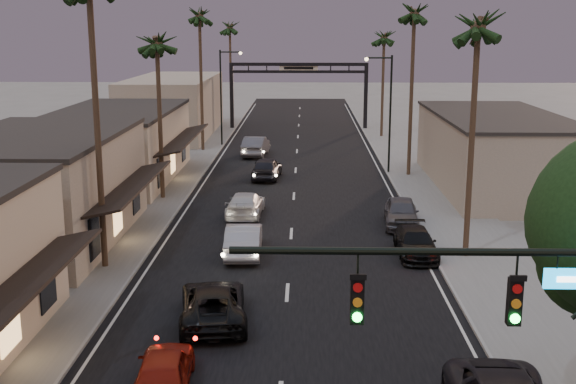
{
  "coord_description": "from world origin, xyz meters",
  "views": [
    {
      "loc": [
        0.71,
        -9.91,
        10.99
      ],
      "look_at": [
        -0.16,
        27.3,
        2.5
      ],
      "focal_mm": 45.0,
      "sensor_mm": 36.0,
      "label": 1
    }
  ],
  "objects_px": {
    "palm_rb": "(415,8)",
    "palm_far": "(230,24)",
    "traffic_signal": "(547,323)",
    "oncoming_pickup": "(213,303)",
    "arch": "(299,79)",
    "palm_ra": "(479,18)",
    "oncoming_silver": "(244,239)",
    "palm_lc": "(157,36)",
    "curbside_black": "(416,243)",
    "palm_rc": "(384,33)",
    "streetlight_right": "(387,104)",
    "streetlight_left": "(224,90)",
    "palm_ld": "(199,11)",
    "oncoming_red": "(164,370)"
  },
  "relations": [
    {
      "from": "palm_rb",
      "to": "palm_far",
      "type": "height_order",
      "value": "palm_rb"
    },
    {
      "from": "traffic_signal",
      "to": "oncoming_pickup",
      "type": "height_order",
      "value": "traffic_signal"
    },
    {
      "from": "traffic_signal",
      "to": "arch",
      "type": "xyz_separation_m",
      "value": [
        -5.69,
        66.0,
        0.45
      ]
    },
    {
      "from": "palm_ra",
      "to": "oncoming_silver",
      "type": "relative_size",
      "value": 2.73
    },
    {
      "from": "arch",
      "to": "oncoming_pickup",
      "type": "distance_m",
      "value": 54.42
    },
    {
      "from": "traffic_signal",
      "to": "palm_lc",
      "type": "xyz_separation_m",
      "value": [
        -14.29,
        32.0,
        5.39
      ]
    },
    {
      "from": "palm_far",
      "to": "curbside_black",
      "type": "relative_size",
      "value": 2.9
    },
    {
      "from": "traffic_signal",
      "to": "palm_rc",
      "type": "height_order",
      "value": "palm_rc"
    },
    {
      "from": "traffic_signal",
      "to": "streetlight_right",
      "type": "xyz_separation_m",
      "value": [
        1.23,
        41.0,
        0.25
      ]
    },
    {
      "from": "traffic_signal",
      "to": "palm_rb",
      "type": "bearing_deg",
      "value": 85.84
    },
    {
      "from": "streetlight_left",
      "to": "palm_rb",
      "type": "height_order",
      "value": "palm_rb"
    },
    {
      "from": "traffic_signal",
      "to": "curbside_black",
      "type": "bearing_deg",
      "value": 88.55
    },
    {
      "from": "traffic_signal",
      "to": "streetlight_left",
      "type": "distance_m",
      "value": 55.45
    },
    {
      "from": "arch",
      "to": "palm_rc",
      "type": "relative_size",
      "value": 1.25
    },
    {
      "from": "arch",
      "to": "palm_rb",
      "type": "height_order",
      "value": "palm_rb"
    },
    {
      "from": "arch",
      "to": "curbside_black",
      "type": "bearing_deg",
      "value": -82.28
    },
    {
      "from": "palm_rc",
      "to": "streetlight_right",
      "type": "bearing_deg",
      "value": -95.05
    },
    {
      "from": "palm_rc",
      "to": "palm_lc",
      "type": "bearing_deg",
      "value": -121.56
    },
    {
      "from": "streetlight_left",
      "to": "palm_ld",
      "type": "xyz_separation_m",
      "value": [
        -1.68,
        -3.0,
        7.09
      ]
    },
    {
      "from": "palm_ra",
      "to": "oncoming_red",
      "type": "xyz_separation_m",
      "value": [
        -12.19,
        -13.64,
        -10.73
      ]
    },
    {
      "from": "palm_lc",
      "to": "oncoming_red",
      "type": "xyz_separation_m",
      "value": [
        5.01,
        -25.64,
        -9.75
      ]
    },
    {
      "from": "palm_lc",
      "to": "palm_far",
      "type": "height_order",
      "value": "palm_far"
    },
    {
      "from": "streetlight_left",
      "to": "oncoming_silver",
      "type": "relative_size",
      "value": 1.86
    },
    {
      "from": "oncoming_pickup",
      "to": "oncoming_red",
      "type": "bearing_deg",
      "value": 74.13
    },
    {
      "from": "arch",
      "to": "palm_rb",
      "type": "distance_m",
      "value": 28.24
    },
    {
      "from": "palm_rb",
      "to": "oncoming_silver",
      "type": "bearing_deg",
      "value": -118.86
    },
    {
      "from": "palm_lc",
      "to": "palm_ra",
      "type": "height_order",
      "value": "palm_ra"
    },
    {
      "from": "palm_ld",
      "to": "palm_rc",
      "type": "bearing_deg",
      "value": 27.62
    },
    {
      "from": "palm_rc",
      "to": "curbside_black",
      "type": "bearing_deg",
      "value": -93.46
    },
    {
      "from": "palm_ra",
      "to": "streetlight_left",
      "type": "bearing_deg",
      "value": 114.54
    },
    {
      "from": "palm_rc",
      "to": "curbside_black",
      "type": "distance_m",
      "value": 41.0
    },
    {
      "from": "oncoming_silver",
      "to": "curbside_black",
      "type": "bearing_deg",
      "value": 178.31
    },
    {
      "from": "arch",
      "to": "palm_lc",
      "type": "xyz_separation_m",
      "value": [
        -8.6,
        -34.0,
        4.94
      ]
    },
    {
      "from": "arch",
      "to": "streetlight_left",
      "type": "relative_size",
      "value": 1.69
    },
    {
      "from": "palm_ld",
      "to": "palm_far",
      "type": "height_order",
      "value": "palm_ld"
    },
    {
      "from": "traffic_signal",
      "to": "palm_rb",
      "type": "xyz_separation_m",
      "value": [
        2.91,
        40.0,
        7.33
      ]
    },
    {
      "from": "streetlight_right",
      "to": "palm_lc",
      "type": "bearing_deg",
      "value": -149.89
    },
    {
      "from": "palm_lc",
      "to": "palm_ld",
      "type": "distance_m",
      "value": 19.1
    },
    {
      "from": "palm_far",
      "to": "palm_ra",
      "type": "bearing_deg",
      "value": -72.62
    },
    {
      "from": "streetlight_right",
      "to": "palm_far",
      "type": "xyz_separation_m",
      "value": [
        -15.22,
        33.0,
        6.11
      ]
    },
    {
      "from": "arch",
      "to": "palm_far",
      "type": "relative_size",
      "value": 1.15
    },
    {
      "from": "traffic_signal",
      "to": "oncoming_silver",
      "type": "distance_m",
      "value": 22.19
    },
    {
      "from": "arch",
      "to": "streetlight_left",
      "type": "xyz_separation_m",
      "value": [
        -6.92,
        -12.0,
        -0.2
      ]
    },
    {
      "from": "oncoming_red",
      "to": "oncoming_silver",
      "type": "height_order",
      "value": "oncoming_silver"
    },
    {
      "from": "arch",
      "to": "palm_rb",
      "type": "xyz_separation_m",
      "value": [
        8.6,
        -26.0,
        6.88
      ]
    },
    {
      "from": "palm_ra",
      "to": "oncoming_red",
      "type": "bearing_deg",
      "value": -131.78
    },
    {
      "from": "palm_lc",
      "to": "palm_far",
      "type": "relative_size",
      "value": 0.92
    },
    {
      "from": "palm_lc",
      "to": "oncoming_silver",
      "type": "bearing_deg",
      "value": -61.69
    },
    {
      "from": "curbside_black",
      "to": "streetlight_right",
      "type": "bearing_deg",
      "value": 87.92
    },
    {
      "from": "arch",
      "to": "palm_rc",
      "type": "height_order",
      "value": "palm_rc"
    }
  ]
}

